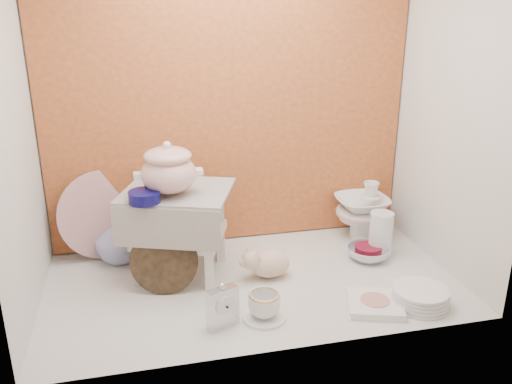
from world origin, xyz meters
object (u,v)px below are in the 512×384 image
Objects in this scene: soup_tureen at (168,168)px; gold_rim_teacup at (264,304)px; porcelain_tower at (362,210)px; plush_pig at (270,263)px; blue_white_vase at (119,239)px; floral_platter at (103,214)px; crystal_bowl at (368,253)px; step_stool at (179,232)px; dinner_plate_stack at (420,297)px; mantel_clock at (222,305)px.

gold_rim_teacup is (0.32, -0.41, -0.46)m from soup_tureen.
plush_pig is at bearing -151.74° from porcelain_tower.
floral_platter is at bearing 127.97° from blue_white_vase.
floral_platter reaches higher than crystal_bowl.
plush_pig is 1.16× the size of crystal_bowl.
crystal_bowl is at bearing -1.77° from soup_tureen.
step_stool is 1.99× the size of blue_white_vase.
soup_tureen reaches higher than porcelain_tower.
dinner_plate_stack is at bearing -8.61° from step_stool.
mantel_clock reaches higher than crystal_bowl.
floral_platter is 0.97m from gold_rim_teacup.
blue_white_vase is 0.74m from plush_pig.
porcelain_tower reaches higher than mantel_clock.
dinner_plate_stack is (0.93, -0.51, -0.16)m from step_stool.
blue_white_vase is 1.15× the size of crystal_bowl.
plush_pig is at bearing -25.93° from blue_white_vase.
step_stool is at bearing 55.89° from soup_tureen.
step_stool is 0.43m from plush_pig.
blue_white_vase is 0.76m from mantel_clock.
step_stool reaches higher than porcelain_tower.
step_stool is at bearing 175.20° from plush_pig.
blue_white_vase is (-0.24, 0.23, -0.40)m from soup_tureen.
mantel_clock reaches higher than plush_pig.
gold_rim_teacup is 0.63× the size of crystal_bowl.
step_stool is 1.08m from dinner_plate_stack.
dinner_plate_stack is (1.27, -0.78, -0.17)m from floral_platter.
blue_white_vase is at bearing 167.57° from crystal_bowl.
porcelain_tower is at bearing 12.22° from soup_tureen.
plush_pig is 0.51m from crystal_bowl.
soup_tureen is 1.50× the size of mantel_clock.
dinner_plate_stack is (0.54, -0.37, -0.03)m from plush_pig.
porcelain_tower is (0.99, 0.22, -0.37)m from soup_tureen.
floral_platter is 1.84× the size of plush_pig.
gold_rim_teacup is (0.55, -0.64, -0.05)m from blue_white_vase.
porcelain_tower is (0.03, 0.68, 0.12)m from dinner_plate_stack.
floral_platter is (-0.34, 0.26, 0.01)m from step_stool.
blue_white_vase reaches higher than mantel_clock.
plush_pig is at bearing 145.91° from dinner_plate_stack.
soup_tureen reaches higher than dinner_plate_stack.
mantel_clock is at bearing -56.46° from step_stool.
soup_tureen is at bearing -103.80° from step_stool.
crystal_bowl is 0.65× the size of porcelain_tower.
plush_pig is 0.75× the size of porcelain_tower.
gold_rim_teacup is 0.41× the size of porcelain_tower.
blue_white_vase is (0.07, -0.09, -0.10)m from floral_platter.
floral_platter reaches higher than step_stool.
step_stool is 0.50m from mantel_clock.
blue_white_vase reaches higher than gold_rim_teacup.
porcelain_tower is at bearing 15.07° from mantel_clock.
blue_white_vase reaches higher than dinner_plate_stack.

